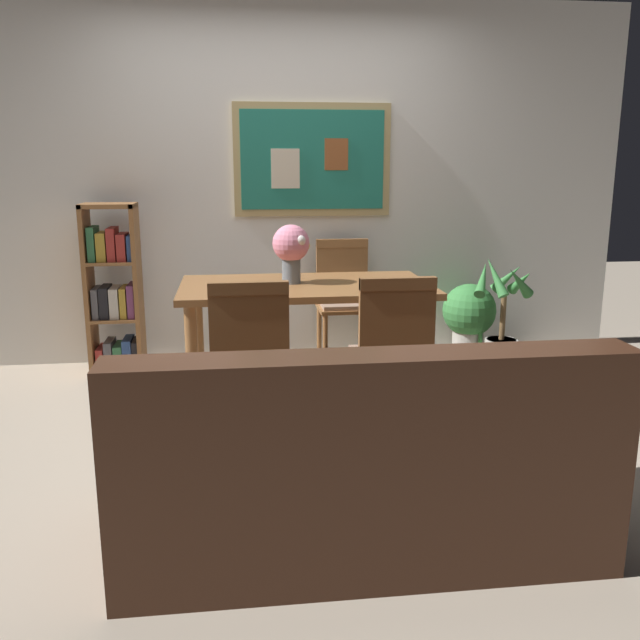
# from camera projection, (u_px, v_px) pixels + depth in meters

# --- Properties ---
(ground_plane) EXTENTS (12.00, 12.00, 0.00)m
(ground_plane) POSITION_uv_depth(u_px,v_px,m) (302.00, 433.00, 3.74)
(ground_plane) COLOR tan
(wall_back_with_painting) EXTENTS (5.20, 0.14, 2.60)m
(wall_back_with_painting) POSITION_uv_depth(u_px,v_px,m) (280.00, 184.00, 4.99)
(wall_back_with_painting) COLOR silver
(wall_back_with_painting) RESTS_ON ground_plane
(dining_table) EXTENTS (1.51, 0.84, 0.74)m
(dining_table) POSITION_uv_depth(u_px,v_px,m) (306.00, 300.00, 4.14)
(dining_table) COLOR brown
(dining_table) RESTS_ON ground_plane
(dining_chair_near_left) EXTENTS (0.40, 0.41, 0.91)m
(dining_chair_near_left) POSITION_uv_depth(u_px,v_px,m) (249.00, 353.00, 3.36)
(dining_chair_near_left) COLOR brown
(dining_chair_near_left) RESTS_ON ground_plane
(dining_chair_far_right) EXTENTS (0.40, 0.41, 0.91)m
(dining_chair_far_right) POSITION_uv_depth(u_px,v_px,m) (344.00, 292.00, 4.94)
(dining_chair_far_right) COLOR brown
(dining_chair_far_right) RESTS_ON ground_plane
(dining_chair_near_right) EXTENTS (0.40, 0.41, 0.91)m
(dining_chair_near_right) POSITION_uv_depth(u_px,v_px,m) (392.00, 346.00, 3.47)
(dining_chair_near_right) COLOR brown
(dining_chair_near_right) RESTS_ON ground_plane
(leather_couch) EXTENTS (1.80, 0.84, 0.84)m
(leather_couch) POSITION_uv_depth(u_px,v_px,m) (358.00, 469.00, 2.60)
(leather_couch) COLOR #472819
(leather_couch) RESTS_ON ground_plane
(bookshelf) EXTENTS (0.36, 0.28, 1.19)m
(bookshelf) POSITION_uv_depth(u_px,v_px,m) (115.00, 296.00, 4.70)
(bookshelf) COLOR brown
(bookshelf) RESTS_ON ground_plane
(potted_ivy) EXTENTS (0.40, 0.40, 0.58)m
(potted_ivy) POSITION_uv_depth(u_px,v_px,m) (469.00, 316.00, 5.08)
(potted_ivy) COLOR #B2ADA3
(potted_ivy) RESTS_ON ground_plane
(potted_palm) EXTENTS (0.44, 0.43, 0.82)m
(potted_palm) POSITION_uv_depth(u_px,v_px,m) (502.00, 322.00, 4.84)
(potted_palm) COLOR #B2ADA3
(potted_palm) RESTS_ON ground_plane
(flower_vase) EXTENTS (0.23, 0.22, 0.36)m
(flower_vase) POSITION_uv_depth(u_px,v_px,m) (291.00, 247.00, 4.09)
(flower_vase) COLOR slate
(flower_vase) RESTS_ON dining_table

